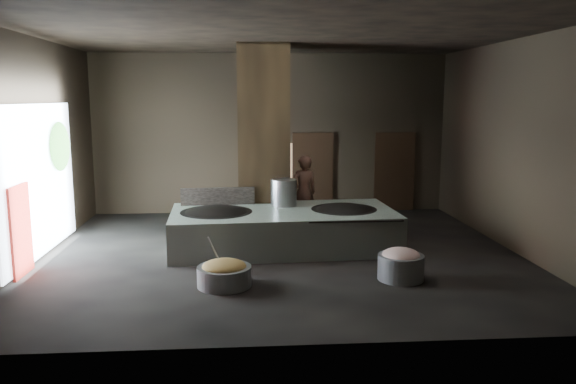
{
  "coord_description": "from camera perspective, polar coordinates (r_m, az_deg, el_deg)",
  "views": [
    {
      "loc": [
        -0.72,
        -11.52,
        3.26
      ],
      "look_at": [
        0.18,
        0.45,
        1.25
      ],
      "focal_mm": 35.0,
      "sensor_mm": 36.0,
      "label": 1
    }
  ],
  "objects": [
    {
      "name": "wok_right",
      "position": [
        12.48,
        5.69,
        -2.14
      ],
      "size": [
        1.42,
        1.42,
        0.4
      ],
      "primitive_type": "ellipsoid",
      "color": "black",
      "rests_on": "hearth_platform"
    },
    {
      "name": "ladle",
      "position": [
        10.05,
        -7.35,
        -6.21
      ],
      "size": [
        0.28,
        0.29,
        0.68
      ],
      "primitive_type": "cylinder",
      "rotation": [
        0.49,
        0.0,
        -0.76
      ],
      "color": "#939699",
      "rests_on": "veg_basin"
    },
    {
      "name": "wok_left_rim",
      "position": [
        12.2,
        -7.3,
        -2.11
      ],
      "size": [
        1.56,
        1.56,
        0.05
      ],
      "primitive_type": "cylinder",
      "color": "black",
      "rests_on": "hearth_platform"
    },
    {
      "name": "hearth_platform",
      "position": [
        12.34,
        -0.49,
        -3.79
      ],
      "size": [
        4.95,
        2.56,
        0.84
      ],
      "primitive_type": "cube",
      "rotation": [
        0.0,
        0.0,
        0.05
      ],
      "color": "#A5B8A6",
      "rests_on": "ground"
    },
    {
      "name": "left_wall",
      "position": [
        12.35,
        -24.88,
        3.94
      ],
      "size": [
        0.1,
        9.0,
        4.5
      ],
      "primitive_type": "cube",
      "color": "black",
      "rests_on": "ground"
    },
    {
      "name": "stock_pot",
      "position": [
        12.74,
        -0.44,
        -0.12
      ],
      "size": [
        0.59,
        0.59,
        0.63
      ],
      "primitive_type": "cylinder",
      "color": "#939699",
      "rests_on": "hearth_platform"
    },
    {
      "name": "back_wall",
      "position": [
        16.12,
        -1.75,
        5.91
      ],
      "size": [
        10.0,
        0.1,
        4.5
      ],
      "primitive_type": "cube",
      "color": "black",
      "rests_on": "ground"
    },
    {
      "name": "doorway_near",
      "position": [
        16.23,
        2.52,
        1.85
      ],
      "size": [
        1.18,
        0.08,
        2.38
      ],
      "primitive_type": "cube",
      "color": "black",
      "rests_on": "ground"
    },
    {
      "name": "ceiling",
      "position": [
        11.62,
        -0.77,
        15.88
      ],
      "size": [
        10.0,
        9.0,
        0.1
      ],
      "primitive_type": "cube",
      "color": "black",
      "rests_on": "back_wall"
    },
    {
      "name": "doorway_far_glow",
      "position": [
        16.74,
        10.61,
        1.76
      ],
      "size": [
        0.79,
        0.04,
        1.86
      ],
      "primitive_type": "cube",
      "color": "#8C6647",
      "rests_on": "ground"
    },
    {
      "name": "platform_cap",
      "position": [
        12.26,
        -0.5,
        -2.0
      ],
      "size": [
        4.73,
        2.27,
        0.03
      ],
      "primitive_type": "cube",
      "color": "black",
      "rests_on": "hearth_platform"
    },
    {
      "name": "veg_basin",
      "position": [
        10.01,
        -6.48,
        -8.5
      ],
      "size": [
        1.21,
        1.21,
        0.35
      ],
      "primitive_type": "cylinder",
      "rotation": [
        0.0,
        0.0,
        -0.32
      ],
      "color": "gray",
      "rests_on": "ground"
    },
    {
      "name": "tree_silhouette",
      "position": [
        13.52,
        -22.16,
        4.31
      ],
      "size": [
        0.28,
        1.1,
        1.1
      ],
      "primitive_type": "ellipsoid",
      "color": "#194714",
      "rests_on": "left_opening"
    },
    {
      "name": "wok_right_rim",
      "position": [
        12.47,
        5.7,
        -1.83
      ],
      "size": [
        1.45,
        1.45,
        0.05
      ],
      "primitive_type": "cylinder",
      "color": "black",
      "rests_on": "hearth_platform"
    },
    {
      "name": "front_wall",
      "position": [
        7.08,
        1.55,
        1.31
      ],
      "size": [
        10.0,
        0.1,
        4.5
      ],
      "primitive_type": "cube",
      "color": "black",
      "rests_on": "ground"
    },
    {
      "name": "meat_basin",
      "position": [
        10.48,
        11.37,
        -7.49
      ],
      "size": [
        1.08,
        1.08,
        0.46
      ],
      "primitive_type": "cylinder",
      "rotation": [
        0.0,
        0.0,
        -0.38
      ],
      "color": "gray",
      "rests_on": "ground"
    },
    {
      "name": "meat_fill",
      "position": [
        10.42,
        11.41,
        -6.33
      ],
      "size": [
        0.69,
        0.69,
        0.26
      ],
      "primitive_type": "ellipsoid",
      "color": "tan",
      "rests_on": "meat_basin"
    },
    {
      "name": "pavilion_sliver",
      "position": [
        11.48,
        -25.5,
        -3.55
      ],
      "size": [
        0.05,
        0.9,
        1.7
      ],
      "primitive_type": "cube",
      "color": "maroon",
      "rests_on": "ground"
    },
    {
      "name": "pillar",
      "position": [
        13.47,
        -2.53,
        5.2
      ],
      "size": [
        1.2,
        1.2,
        4.5
      ],
      "primitive_type": "cube",
      "color": "black",
      "rests_on": "ground"
    },
    {
      "name": "splash_guard",
      "position": [
        12.95,
        -7.14,
        -0.49
      ],
      "size": [
        1.68,
        0.15,
        0.42
      ],
      "primitive_type": "cube",
      "rotation": [
        0.0,
        0.0,
        0.05
      ],
      "color": "black",
      "rests_on": "hearth_platform"
    },
    {
      "name": "doorway_near_glow",
      "position": [
        16.23,
        1.65,
        1.68
      ],
      "size": [
        0.79,
        0.04,
        1.88
      ],
      "primitive_type": "cube",
      "color": "#8C6647",
      "rests_on": "ground"
    },
    {
      "name": "veg_fill",
      "position": [
        9.96,
        -6.5,
        -7.54
      ],
      "size": [
        0.78,
        0.78,
        0.24
      ],
      "primitive_type": "ellipsoid",
      "color": "olive",
      "rests_on": "veg_basin"
    },
    {
      "name": "floor",
      "position": [
        12.01,
        -0.72,
        -6.49
      ],
      "size": [
        10.0,
        9.0,
        0.1
      ],
      "primitive_type": "cube",
      "color": "black",
      "rests_on": "ground"
    },
    {
      "name": "wok_left",
      "position": [
        12.21,
        -7.29,
        -2.43
      ],
      "size": [
        1.53,
        1.53,
        0.42
      ],
      "primitive_type": "ellipsoid",
      "color": "black",
      "rests_on": "hearth_platform"
    },
    {
      "name": "right_wall",
      "position": [
        12.92,
        22.28,
        4.32
      ],
      "size": [
        0.1,
        9.0,
        4.5
      ],
      "primitive_type": "cube",
      "color": "black",
      "rests_on": "ground"
    },
    {
      "name": "cook",
      "position": [
        14.07,
        1.6,
        -0.05
      ],
      "size": [
        0.77,
        0.61,
        1.85
      ],
      "primitive_type": "imported",
      "rotation": [
        0.0,
        0.0,
        3.43
      ],
      "color": "brown",
      "rests_on": "ground"
    },
    {
      "name": "left_opening",
      "position": [
        12.57,
        -23.94,
        1.1
      ],
      "size": [
        0.04,
        4.2,
        3.1
      ],
      "primitive_type": "cube",
      "color": "white",
      "rests_on": "ground"
    },
    {
      "name": "doorway_far",
      "position": [
        16.69,
        10.74,
        1.9
      ],
      "size": [
        1.18,
        0.08,
        2.38
      ],
      "primitive_type": "cube",
      "color": "black",
      "rests_on": "ground"
    }
  ]
}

